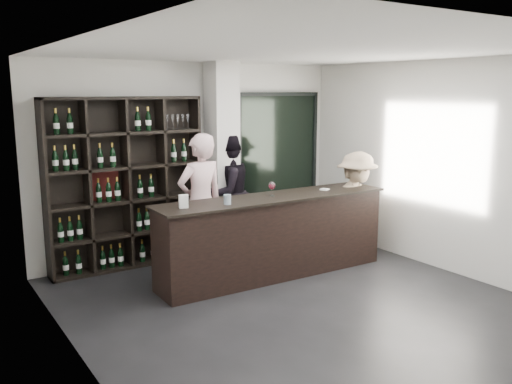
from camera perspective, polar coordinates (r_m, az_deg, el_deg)
floor at (r=6.46m, az=5.01°, el=-12.04°), size 5.00×5.50×0.01m
wine_shelf at (r=7.77m, az=-13.53°, el=0.86°), size 2.20×0.35×2.40m
structural_column at (r=8.27m, az=-3.55°, el=3.47°), size 0.40×0.40×2.90m
glass_panel at (r=9.11m, az=2.34°, el=3.83°), size 1.60×0.08×2.10m
tasting_counter at (r=7.31m, az=1.89°, el=-4.66°), size 3.34×0.69×1.10m
taster_pink at (r=7.48m, az=-5.84°, el=-1.15°), size 0.73×0.51×1.92m
taster_black at (r=8.31m, az=-3.10°, el=-0.18°), size 1.07×0.95×1.85m
customer at (r=8.12m, az=10.51°, el=-1.46°), size 1.14×0.79×1.61m
wine_glass at (r=7.18m, az=1.69°, el=0.43°), size 0.11×0.11×0.22m
spit_cup at (r=6.67m, az=-3.03°, el=-0.80°), size 0.09×0.09×0.12m
napkin_stack at (r=7.70m, az=7.24°, el=0.28°), size 0.14×0.14×0.02m
card_stand at (r=6.51m, az=-7.64°, el=-0.99°), size 0.12×0.08×0.16m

